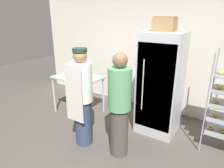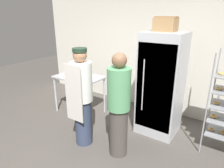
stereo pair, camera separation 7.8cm
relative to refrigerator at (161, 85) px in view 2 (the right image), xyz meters
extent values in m
plane|color=#4C4742|center=(-0.59, -1.49, -0.95)|extent=(14.00, 14.00, 0.00)
cube|color=silver|center=(-0.59, 0.94, 0.52)|extent=(6.40, 0.12, 2.93)
cube|color=#ADAFB5|center=(0.00, 0.01, 0.00)|extent=(0.72, 0.66, 1.89)
cube|color=#93959B|center=(0.00, -0.31, 0.02)|extent=(0.66, 0.02, 1.55)
cylinder|color=silver|center=(-0.20, -0.34, 0.05)|extent=(0.02, 0.02, 0.93)
cylinder|color=#93969B|center=(0.84, -0.25, -0.12)|extent=(0.02, 0.02, 1.66)
cylinder|color=#93969B|center=(0.84, 0.25, -0.12)|extent=(0.02, 0.02, 1.66)
cube|color=gray|center=(1.11, 0.00, -0.62)|extent=(0.50, 0.46, 0.01)
torus|color=#DBA351|center=(0.94, 0.00, -0.60)|extent=(0.10, 0.10, 0.03)
torus|color=#DBA351|center=(1.11, 0.00, -0.60)|extent=(0.10, 0.10, 0.03)
torus|color=#DBA351|center=(0.94, 0.00, -0.36)|extent=(0.11, 0.11, 0.03)
torus|color=#DBA351|center=(0.94, 0.00, -0.12)|extent=(0.09, 0.09, 0.03)
torus|color=#DBA351|center=(0.94, 0.00, 0.13)|extent=(0.10, 0.10, 0.03)
torus|color=#DBA351|center=(0.94, 0.00, 0.37)|extent=(0.11, 0.11, 0.03)
cube|color=#ADAFB5|center=(-1.81, -0.25, -0.10)|extent=(1.05, 0.66, 0.04)
cylinder|color=#ADAFB5|center=(-2.29, -0.54, -0.53)|extent=(0.04, 0.04, 0.83)
cylinder|color=#ADAFB5|center=(-1.32, -0.54, -0.53)|extent=(0.04, 0.04, 0.83)
cylinder|color=#ADAFB5|center=(-2.29, 0.04, -0.53)|extent=(0.04, 0.04, 0.83)
cylinder|color=#ADAFB5|center=(-1.32, 0.04, -0.53)|extent=(0.04, 0.04, 0.83)
cube|color=white|center=(-1.56, -0.39, -0.06)|extent=(0.24, 0.23, 0.05)
cube|color=white|center=(-1.56, -0.27, 0.08)|extent=(0.24, 0.01, 0.23)
torus|color=#669EC6|center=(-1.62, -0.43, -0.02)|extent=(0.09, 0.09, 0.03)
torus|color=#669EC6|center=(-1.56, -0.43, -0.02)|extent=(0.09, 0.09, 0.03)
torus|color=#669EC6|center=(-1.50, -0.43, -0.02)|extent=(0.09, 0.09, 0.03)
torus|color=#669EC6|center=(-1.62, -0.34, -0.02)|extent=(0.09, 0.09, 0.03)
torus|color=#669EC6|center=(-1.56, -0.34, -0.02)|extent=(0.09, 0.09, 0.03)
torus|color=#669EC6|center=(-1.50, -0.34, -0.02)|extent=(0.09, 0.09, 0.03)
cylinder|color=black|center=(-1.91, -0.18, -0.03)|extent=(0.14, 0.14, 0.10)
cylinder|color=#B2BCC1|center=(-1.91, -0.18, 0.10)|extent=(0.11, 0.11, 0.18)
cylinder|color=black|center=(-1.91, -0.18, 0.20)|extent=(0.11, 0.11, 0.02)
cube|color=#937047|center=(-0.04, 0.09, 1.06)|extent=(0.36, 0.29, 0.23)
cube|color=olive|center=(-0.04, 0.09, 1.18)|extent=(0.37, 0.15, 0.02)
cylinder|color=#333D56|center=(-0.93, -1.11, -0.54)|extent=(0.29, 0.29, 0.82)
cylinder|color=silver|center=(-0.93, -1.11, 0.19)|extent=(0.36, 0.36, 0.65)
sphere|color=#9E7051|center=(-0.93, -1.11, 0.63)|extent=(0.22, 0.22, 0.22)
cube|color=beige|center=(-0.93, -1.30, 0.05)|extent=(0.34, 0.02, 0.93)
cylinder|color=#1E3323|center=(-0.93, -1.11, 0.71)|extent=(0.23, 0.23, 0.06)
cylinder|color=#47423D|center=(-0.27, -1.02, -0.54)|extent=(0.29, 0.29, 0.81)
cylinder|color=#569966|center=(-0.27, -1.02, 0.18)|extent=(0.35, 0.35, 0.64)
sphere|color=brown|center=(-0.27, -1.02, 0.61)|extent=(0.22, 0.22, 0.22)
camera|label=1|loc=(1.12, -3.39, 1.23)|focal=32.00mm
camera|label=2|loc=(1.19, -3.35, 1.23)|focal=32.00mm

